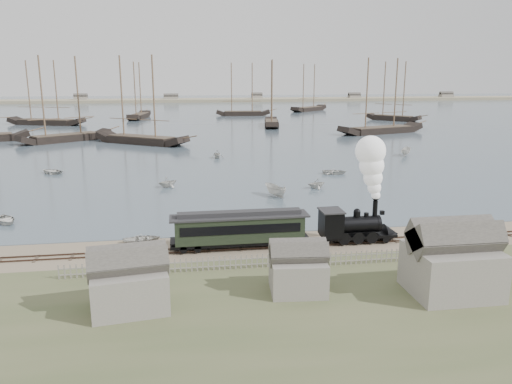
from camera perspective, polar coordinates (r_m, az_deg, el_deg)
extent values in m
plane|color=gray|center=(48.47, -0.86, -5.58)|extent=(600.00, 600.00, 0.00)
cube|color=#40505C|center=(216.08, -7.20, 9.07)|extent=(600.00, 336.00, 0.06)
cube|color=#3D2B21|center=(46.10, -0.42, -6.46)|extent=(120.00, 0.08, 0.12)
cube|color=#3D2B21|center=(47.03, -0.60, -6.05)|extent=(120.00, 0.08, 0.12)
cube|color=#403429|center=(46.59, -0.51, -6.34)|extent=(120.00, 1.80, 0.06)
cube|color=tan|center=(295.90, -7.69, 10.18)|extent=(500.00, 20.00, 1.80)
cube|color=black|center=(48.84, 11.58, -4.81)|extent=(7.12, 2.10, 0.26)
cylinder|color=black|center=(48.38, 11.17, -3.66)|extent=(4.40, 1.57, 1.57)
cube|color=black|center=(47.60, 8.56, -3.57)|extent=(1.89, 2.30, 2.41)
cube|color=#2A2A2C|center=(47.25, 8.62, -2.11)|extent=(2.10, 2.51, 0.13)
cylinder|color=black|center=(48.70, 13.45, -1.93)|extent=(0.46, 0.46, 1.68)
sphere|color=black|center=(48.12, 11.47, -2.25)|extent=(0.67, 0.67, 0.67)
cone|color=black|center=(50.11, 15.18, -4.66)|extent=(1.47, 2.10, 2.10)
cube|color=black|center=(49.08, 14.22, -2.30)|extent=(0.37, 0.37, 0.37)
cube|color=black|center=(46.25, -1.87, -5.67)|extent=(12.67, 2.08, 0.32)
cube|color=black|center=(45.85, -1.88, -4.17)|extent=(11.76, 2.26, 2.26)
cube|color=black|center=(44.69, -1.70, -4.34)|extent=(10.86, 0.06, 0.81)
cube|color=black|center=(46.87, -2.05, -3.49)|extent=(10.86, 0.06, 0.81)
cube|color=#2A2A2C|center=(45.51, -1.89, -2.76)|extent=(12.67, 2.44, 0.16)
cube|color=#2A2A2C|center=(45.43, -1.89, -2.43)|extent=(11.31, 1.09, 0.41)
imported|color=beige|center=(48.99, -12.90, -5.27)|extent=(3.07, 3.90, 0.73)
imported|color=beige|center=(60.18, -26.79, -2.82)|extent=(4.65, 4.42, 0.78)
imported|color=beige|center=(71.75, -10.07, 1.15)|extent=(3.67, 3.79, 1.53)
imported|color=beige|center=(65.41, 2.20, 0.17)|extent=(4.25, 3.10, 1.54)
imported|color=beige|center=(80.99, 8.94, 2.32)|extent=(3.67, 4.46, 0.80)
imported|color=beige|center=(70.46, 6.93, 1.00)|extent=(3.05, 3.30, 1.44)
imported|color=beige|center=(102.50, 16.73, 4.44)|extent=(4.24, 3.63, 1.58)
imported|color=beige|center=(87.04, -22.33, 2.23)|extent=(4.46, 4.72, 0.80)
imported|color=beige|center=(95.69, -4.47, 4.36)|extent=(3.35, 3.00, 1.58)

